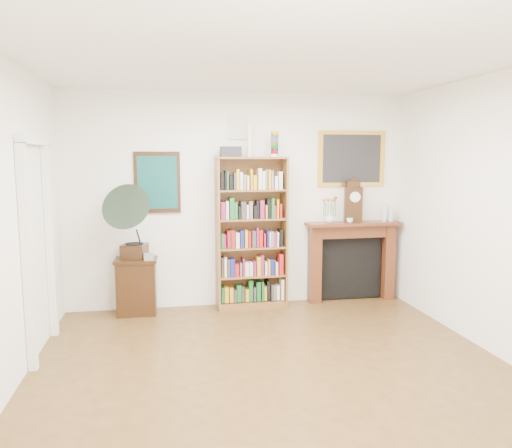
{
  "coord_description": "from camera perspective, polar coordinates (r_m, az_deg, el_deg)",
  "views": [
    {
      "loc": [
        -0.96,
        -4.0,
        1.96
      ],
      "look_at": [
        0.07,
        1.6,
        1.2
      ],
      "focal_mm": 35.0,
      "sensor_mm": 36.0,
      "label": 1
    }
  ],
  "objects": [
    {
      "name": "teacup",
      "position": [
        6.8,
        10.67,
        0.41
      ],
      "size": [
        0.11,
        0.11,
        0.07
      ],
      "primitive_type": "imported",
      "rotation": [
        0.0,
        0.0,
        -0.43
      ],
      "color": "white",
      "rests_on": "fireplace"
    },
    {
      "name": "fireplace",
      "position": [
        7.01,
        10.83,
        -3.42
      ],
      "size": [
        1.3,
        0.33,
        1.1
      ],
      "rotation": [
        0.0,
        0.0,
        0.02
      ],
      "color": "#542513",
      "rests_on": "floor"
    },
    {
      "name": "teal_poster",
      "position": [
        6.49,
        -11.21,
        4.68
      ],
      "size": [
        0.58,
        0.04,
        0.78
      ],
      "color": "black",
      "rests_on": "back_wall"
    },
    {
      "name": "bottle_left",
      "position": [
        7.06,
        14.45,
        1.27
      ],
      "size": [
        0.07,
        0.07,
        0.24
      ],
      "primitive_type": "cylinder",
      "color": "silver",
      "rests_on": "fireplace"
    },
    {
      "name": "gilt_painting",
      "position": [
        6.95,
        10.86,
        7.34
      ],
      "size": [
        0.95,
        0.04,
        0.75
      ],
      "color": "gold",
      "rests_on": "back_wall"
    },
    {
      "name": "mantel_clock",
      "position": [
        6.88,
        11.05,
        2.43
      ],
      "size": [
        0.26,
        0.19,
        0.55
      ],
      "rotation": [
        0.0,
        0.0,
        -0.26
      ],
      "color": "black",
      "rests_on": "fireplace"
    },
    {
      "name": "gramophone",
      "position": [
        6.24,
        -13.91,
        0.73
      ],
      "size": [
        0.74,
        0.84,
        0.95
      ],
      "rotation": [
        0.0,
        0.0,
        -0.26
      ],
      "color": "black",
      "rests_on": "side_cabinet"
    },
    {
      "name": "side_cabinet",
      "position": [
        6.51,
        -13.48,
        -6.94
      ],
      "size": [
        0.53,
        0.39,
        0.71
      ],
      "primitive_type": "cube",
      "rotation": [
        0.0,
        0.0,
        -0.03
      ],
      "color": "black",
      "rests_on": "floor"
    },
    {
      "name": "bottle_right",
      "position": [
        7.12,
        15.16,
        1.13
      ],
      "size": [
        0.06,
        0.06,
        0.2
      ],
      "primitive_type": "cylinder",
      "color": "silver",
      "rests_on": "fireplace"
    },
    {
      "name": "room",
      "position": [
        4.16,
        3.09,
        -0.22
      ],
      "size": [
        4.51,
        5.01,
        2.81
      ],
      "color": "#4E3117",
      "rests_on": "ground"
    },
    {
      "name": "small_picture",
      "position": [
        6.57,
        -2.0,
        10.96
      ],
      "size": [
        0.26,
        0.04,
        0.3
      ],
      "color": "white",
      "rests_on": "back_wall"
    },
    {
      "name": "bookshelf",
      "position": [
        6.47,
        -0.53,
        -0.04
      ],
      "size": [
        0.92,
        0.35,
        2.27
      ],
      "rotation": [
        0.0,
        0.0,
        0.03
      ],
      "color": "brown",
      "rests_on": "floor"
    },
    {
      "name": "flower_vase",
      "position": [
        6.74,
        8.4,
        0.68
      ],
      "size": [
        0.15,
        0.15,
        0.13
      ],
      "primitive_type": "imported",
      "rotation": [
        0.0,
        0.0,
        -0.21
      ],
      "color": "white",
      "rests_on": "fireplace"
    },
    {
      "name": "door_casing",
      "position": [
        5.4,
        -23.62,
        -0.52
      ],
      "size": [
        0.08,
        1.02,
        2.17
      ],
      "color": "white",
      "rests_on": "left_wall"
    },
    {
      "name": "cd_stack",
      "position": [
        6.32,
        -12.16,
        -3.68
      ],
      "size": [
        0.12,
        0.12,
        0.08
      ],
      "primitive_type": "cube",
      "rotation": [
        0.0,
        0.0,
        0.03
      ],
      "color": "#A6A7B2",
      "rests_on": "side_cabinet"
    }
  ]
}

